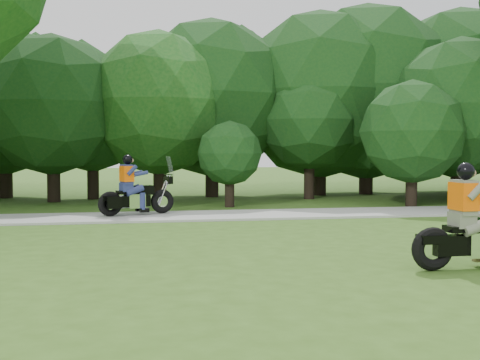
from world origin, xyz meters
name	(u,v)px	position (x,y,z in m)	size (l,w,h in m)	color
ground	(438,275)	(0.00, 0.00, 0.00)	(100.00, 100.00, 0.00)	#365919
walkway	(293,214)	(0.00, 8.00, 0.03)	(60.00, 2.20, 0.06)	#A5A5A0
tree_line	(296,101)	(1.87, 14.56, 3.67)	(40.68, 11.75, 7.67)	black
chopper_motorcycle	(474,230)	(0.74, 0.28, 0.60)	(2.28, 0.61, 1.63)	black
touring_motorcycle	(132,193)	(-4.39, 8.20, 0.65)	(2.06, 1.13, 1.62)	black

